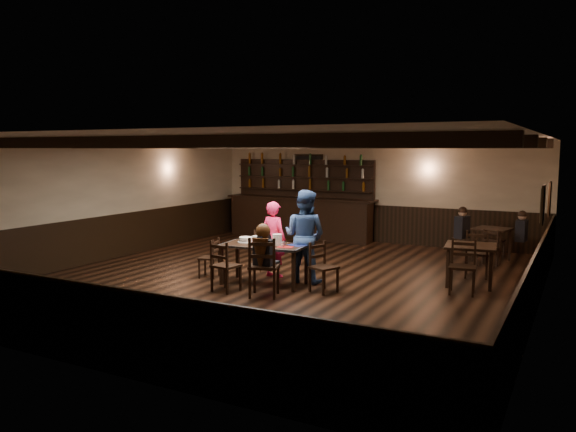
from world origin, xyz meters
The scene contains 25 objects.
ground centered at (0.00, 0.00, 0.00)m, with size 10.00×10.00×0.00m, color black.
room_shell centered at (0.01, 0.04, 1.75)m, with size 9.02×10.02×2.71m.
dining_table centered at (-0.11, -0.59, 0.67)m, with size 1.62×0.93×0.75m.
chair_near_left centered at (-0.47, -1.40, 0.53)m, with size 0.48×0.46×0.91m.
chair_near_right centered at (0.34, -1.39, 0.60)m, with size 0.61×0.59×1.03m.
chair_end_left centered at (-1.30, -0.56, 0.45)m, with size 0.42×0.43×0.77m.
chair_end_right centered at (1.03, -0.56, 0.51)m, with size 0.51×0.52×0.88m.
chair_far_pushed centered at (-0.95, 0.78, 0.46)m, with size 0.51×0.51×0.79m.
woman_pink centered at (-0.27, 0.06, 0.74)m, with size 0.54×0.36×1.49m, color #FC3550.
man_blue centered at (0.45, -0.03, 0.87)m, with size 0.85×0.66×1.74m, color navy.
seated_person centered at (0.31, -1.33, 0.83)m, with size 0.33×0.50×0.82m.
cake centered at (-0.54, -0.53, 0.80)m, with size 0.32×0.32×0.10m.
plate_stack_a centered at (-0.22, -0.66, 0.83)m, with size 0.17×0.17×0.16m, color white.
plate_stack_b centered at (0.13, -0.53, 0.85)m, with size 0.17×0.17×0.20m, color white.
tea_light centered at (-0.07, -0.49, 0.78)m, with size 0.04×0.04×0.06m.
salt_shaker centered at (0.30, -0.65, 0.80)m, with size 0.03×0.03×0.09m, color silver.
pepper_shaker centered at (0.30, -0.59, 0.80)m, with size 0.04×0.04×0.09m, color #A5A8AD.
drink_glass centered at (0.13, -0.42, 0.80)m, with size 0.06×0.06×0.10m, color silver.
menu_red centered at (0.36, -0.65, 0.75)m, with size 0.28×0.20×0.00m, color maroon.
menu_blue centered at (0.46, -0.38, 0.75)m, with size 0.33×0.23×0.00m, color #0F174D.
bar_counter centered at (-2.01, 4.72, 0.73)m, with size 4.39×0.70×2.20m.
back_table_a centered at (3.26, 1.14, 0.65)m, with size 0.99×0.99×0.75m.
back_table_b centered at (3.28, 3.67, 0.64)m, with size 0.86×0.86×0.75m.
bg_patron_left centered at (2.62, 3.69, 0.83)m, with size 0.32×0.40×0.73m.
bg_patron_right centered at (3.87, 3.86, 0.81)m, with size 0.25×0.36×0.68m.
Camera 1 is at (5.04, -9.38, 2.49)m, focal length 35.00 mm.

